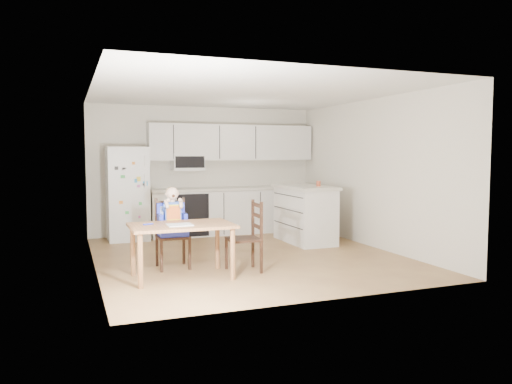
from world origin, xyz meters
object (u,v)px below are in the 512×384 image
at_px(kitchen_island, 305,214).
at_px(chair_side, 250,231).
at_px(refrigerator, 128,194).
at_px(red_cup, 318,184).
at_px(dining_table, 182,231).
at_px(chair_booster, 172,219).

bearing_deg(kitchen_island, chair_side, -134.33).
xyz_separation_m(refrigerator, red_cup, (3.06, -1.61, 0.21)).
height_order(red_cup, chair_side, red_cup).
relative_size(kitchen_island, dining_table, 1.07).
relative_size(kitchen_island, chair_booster, 1.22).
bearing_deg(chair_side, dining_table, -84.00).
height_order(chair_booster, chair_side, chair_booster).
relative_size(refrigerator, chair_side, 1.79).
bearing_deg(red_cup, kitchen_island, 120.52).
distance_m(dining_table, chair_booster, 0.62).
bearing_deg(kitchen_island, chair_booster, -156.56).
distance_m(refrigerator, kitchen_island, 3.24).
bearing_deg(red_cup, dining_table, -151.28).
relative_size(red_cup, chair_booster, 0.08).
xyz_separation_m(kitchen_island, chair_booster, (-2.61, -1.13, 0.17)).
distance_m(refrigerator, chair_booster, 2.53).
height_order(refrigerator, red_cup, refrigerator).
relative_size(refrigerator, kitchen_island, 1.24).
xyz_separation_m(dining_table, chair_booster, (0.00, 0.62, 0.08)).
height_order(dining_table, chair_side, chair_side).
xyz_separation_m(refrigerator, kitchen_island, (2.92, -1.37, -0.34)).
bearing_deg(kitchen_island, dining_table, -146.18).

